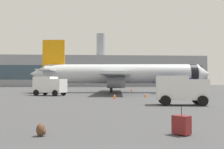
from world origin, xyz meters
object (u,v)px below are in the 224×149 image
at_px(fuel_truck, 174,84).
at_px(safety_cone_far, 131,90).
at_px(safety_cone_near, 145,95).
at_px(rolling_suitcase, 181,125).
at_px(safety_cone_mid, 115,96).
at_px(traveller_backpack, 41,130).
at_px(service_truck, 50,85).
at_px(cargo_van, 181,89).
at_px(airplane_at_gate, 120,74).

relative_size(fuel_truck, safety_cone_far, 8.50).
relative_size(fuel_truck, safety_cone_near, 10.19).
bearing_deg(rolling_suitcase, safety_cone_mid, 92.21).
height_order(safety_cone_mid, traveller_backpack, safety_cone_mid).
distance_m(safety_cone_near, safety_cone_mid, 5.81).
bearing_deg(service_truck, safety_cone_mid, -41.02).
xyz_separation_m(fuel_truck, rolling_suitcase, (-10.73, -36.44, -1.38)).
bearing_deg(service_truck, traveller_backpack, -80.97).
bearing_deg(cargo_van, rolling_suitcase, -108.17).
distance_m(safety_cone_mid, rolling_suitcase, 22.94).
height_order(fuel_truck, safety_cone_far, fuel_truck).
relative_size(cargo_van, traveller_backpack, 9.70).
distance_m(safety_cone_near, rolling_suitcase, 26.77).
distance_m(airplane_at_gate, traveller_backpack, 42.97).
relative_size(cargo_van, safety_cone_near, 7.56).
height_order(fuel_truck, rolling_suitcase, fuel_truck).
bearing_deg(traveller_backpack, airplane_at_gate, 80.64).
bearing_deg(traveller_backpack, rolling_suitcase, -1.30).
bearing_deg(airplane_at_gate, cargo_van, -84.80).
bearing_deg(traveller_backpack, safety_cone_mid, 79.01).
bearing_deg(cargo_van, service_truck, 129.10).
bearing_deg(fuel_truck, safety_cone_far, 113.22).
bearing_deg(airplane_at_gate, safety_cone_far, 66.73).
xyz_separation_m(fuel_truck, traveller_backpack, (-16.04, -36.32, -1.54)).
xyz_separation_m(safety_cone_near, safety_cone_mid, (-4.56, -3.59, -0.01)).
bearing_deg(safety_cone_mid, traveller_backpack, -100.99).
relative_size(airplane_at_gate, service_truck, 6.78).
relative_size(airplane_at_gate, rolling_suitcase, 32.52).
xyz_separation_m(service_truck, rolling_suitcase, (10.23, -31.05, -1.22)).
bearing_deg(rolling_suitcase, fuel_truck, 73.59).
relative_size(safety_cone_near, rolling_suitcase, 0.56).
bearing_deg(safety_cone_far, fuel_truck, -66.78).
bearing_deg(airplane_at_gate, safety_cone_near, -82.73).
relative_size(safety_cone_mid, traveller_backpack, 1.25).
bearing_deg(rolling_suitcase, cargo_van, 71.83).
xyz_separation_m(rolling_suitcase, traveller_backpack, (-5.31, 0.12, -0.16)).
bearing_deg(safety_cone_mid, fuel_truck, 49.32).
distance_m(airplane_at_gate, rolling_suitcase, 42.54).
bearing_deg(safety_cone_far, cargo_van, -90.94).
relative_size(service_truck, fuel_truck, 0.84).
bearing_deg(airplane_at_gate, fuel_truck, -33.23).
bearing_deg(safety_cone_far, rolling_suitcase, -95.62).
relative_size(safety_cone_mid, rolling_suitcase, 0.55).
bearing_deg(safety_cone_near, safety_cone_mid, -141.78).
bearing_deg(airplane_at_gate, traveller_backpack, -99.36).
distance_m(cargo_van, traveller_backpack, 16.25).
height_order(safety_cone_near, rolling_suitcase, rolling_suitcase).
distance_m(fuel_truck, cargo_van, 24.15).
relative_size(airplane_at_gate, cargo_van, 7.68).
bearing_deg(traveller_backpack, cargo_van, 53.54).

